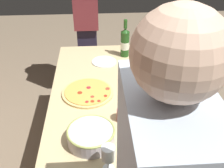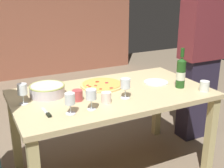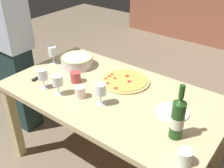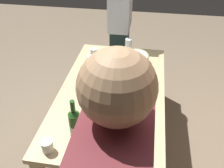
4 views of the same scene
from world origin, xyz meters
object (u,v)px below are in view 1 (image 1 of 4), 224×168
(serving_bowl, at_px, (91,135))
(wine_glass_by_bottle, at_px, (160,119))
(cup_spare, at_px, (140,98))
(pizza_knife, at_px, (153,150))
(wine_bottle, at_px, (125,42))
(cup_amber, at_px, (140,45))
(dining_table, at_px, (112,102))
(pizza, at_px, (88,92))
(cup_ceramic, at_px, (123,115))
(side_plate, at_px, (104,62))
(wine_glass_far_right, at_px, (108,155))
(wine_glass_far_left, at_px, (155,102))
(wine_glass_near_pizza, at_px, (134,76))
(person_guest_left, at_px, (87,20))

(serving_bowl, height_order, wine_glass_by_bottle, wine_glass_by_bottle)
(cup_spare, height_order, pizza_knife, cup_spare)
(wine_bottle, distance_m, cup_amber, 0.22)
(dining_table, xyz_separation_m, cup_amber, (0.70, -0.31, 0.13))
(pizza, xyz_separation_m, wine_bottle, (0.58, -0.33, 0.12))
(cup_ceramic, relative_size, side_plate, 0.38)
(pizza_knife, bearing_deg, pizza, 32.38)
(serving_bowl, bearing_deg, side_plate, -6.86)
(wine_glass_far_right, height_order, cup_spare, wine_glass_far_right)
(wine_bottle, height_order, wine_glass_far_left, wine_bottle)
(dining_table, relative_size, pizza_knife, 9.02)
(pizza, relative_size, wine_glass_far_left, 2.50)
(wine_glass_far_left, bearing_deg, wine_glass_by_bottle, -179.11)
(wine_glass_by_bottle, bearing_deg, wine_glass_far_right, 128.39)
(wine_bottle, height_order, cup_amber, wine_bottle)
(pizza, xyz_separation_m, wine_glass_far_right, (-0.69, -0.11, 0.10))
(dining_table, xyz_separation_m, wine_bottle, (0.57, -0.15, 0.23))
(wine_glass_near_pizza, height_order, cup_ceramic, wine_glass_near_pizza)
(dining_table, height_order, wine_glass_by_bottle, wine_glass_by_bottle)
(cup_spare, height_order, person_guest_left, person_guest_left)
(side_plate, bearing_deg, wine_glass_by_bottle, -162.05)
(wine_glass_far_right, bearing_deg, pizza_knife, -67.05)
(wine_glass_far_right, distance_m, person_guest_left, 1.81)
(dining_table, height_order, cup_ceramic, cup_ceramic)
(cup_amber, xyz_separation_m, person_guest_left, (0.41, 0.51, 0.11))
(person_guest_left, bearing_deg, side_plate, 3.49)
(wine_glass_by_bottle, xyz_separation_m, wine_glass_far_left, (0.16, 0.00, 0.01))
(wine_glass_far_left, height_order, cup_ceramic, wine_glass_far_left)
(dining_table, xyz_separation_m, pizza_knife, (-0.59, -0.19, 0.10))
(cup_spare, bearing_deg, cup_ceramic, 142.30)
(dining_table, relative_size, cup_ceramic, 19.20)
(cup_ceramic, height_order, side_plate, cup_ceramic)
(wine_glass_near_pizza, bearing_deg, side_plate, 25.50)
(serving_bowl, relative_size, cup_amber, 3.31)
(wine_glass_far_left, bearing_deg, person_guest_left, 17.65)
(dining_table, xyz_separation_m, wine_glass_near_pizza, (0.03, -0.17, 0.21))
(side_plate, bearing_deg, person_guest_left, 13.36)
(wine_glass_far_left, xyz_separation_m, wine_glass_far_right, (-0.41, 0.32, -0.00))
(cup_amber, height_order, cup_spare, cup_amber)
(pizza, relative_size, wine_bottle, 1.10)
(serving_bowl, distance_m, cup_ceramic, 0.27)
(serving_bowl, xyz_separation_m, wine_glass_far_right, (-0.20, -0.09, 0.06))
(wine_glass_far_right, bearing_deg, wine_glass_by_bottle, -51.61)
(cup_spare, relative_size, side_plate, 0.38)
(pizza, bearing_deg, cup_ceramic, -143.75)
(wine_glass_far_left, relative_size, cup_amber, 1.80)
(dining_table, xyz_separation_m, wine_glass_far_right, (-0.70, 0.07, 0.20))
(wine_glass_near_pizza, xyz_separation_m, cup_amber, (0.67, -0.15, -0.07))
(serving_bowl, distance_m, side_plate, 0.96)
(dining_table, bearing_deg, wine_glass_near_pizza, -79.18)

